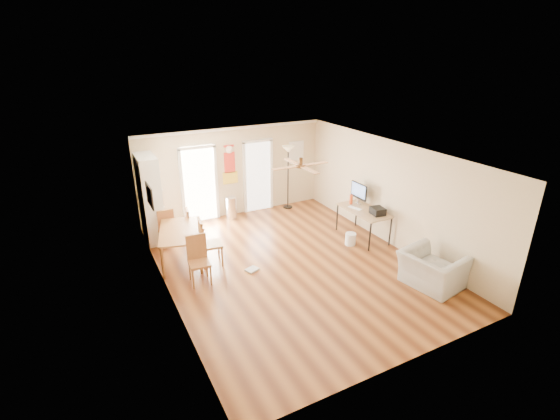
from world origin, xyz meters
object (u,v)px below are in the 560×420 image
dining_chair_right_a (196,226)px  wastebasket_a (350,239)px  trash_can (231,208)px  dining_chair_far (165,226)px  dining_chair_right_b (211,242)px  armchair (432,270)px  dining_chair_near (199,261)px  computer_desk (363,224)px  dining_table (182,245)px  torchiere_lamp (288,178)px  printer (378,211)px  bookshelf (150,199)px

dining_chair_right_a → wastebasket_a: dining_chair_right_a is taller
dining_chair_right_a → trash_can: dining_chair_right_a is taller
dining_chair_far → trash_can: bearing=-160.9°
dining_chair_right_b → armchair: dining_chair_right_b is taller
wastebasket_a → armchair: (0.33, -2.30, 0.22)m
dining_chair_right_b → dining_chair_far: dining_chair_right_b is taller
dining_chair_near → computer_desk: (4.41, 0.18, -0.13)m
dining_table → dining_chair_right_a: (0.55, 0.76, 0.08)m
dining_chair_far → dining_chair_near: bearing=94.6°
dining_table → wastebasket_a: (3.97, -1.15, -0.23)m
dining_chair_right_b → wastebasket_a: 3.51m
torchiere_lamp → wastebasket_a: 3.09m
dining_chair_right_a → armchair: bearing=-130.0°
dining_chair_right_b → armchair: size_ratio=0.97×
dining_chair_right_b → torchiere_lamp: size_ratio=0.58×
armchair → printer: bearing=-17.4°
bookshelf → dining_chair_right_a: bearing=-50.0°
dining_chair_far → wastebasket_a: dining_chair_far is taller
wastebasket_a → dining_chair_far: bearing=151.8°
dining_chair_far → printer: bearing=152.0°
dining_chair_right_b → torchiere_lamp: bearing=-46.9°
dining_table → dining_chair_right_b: bearing=-41.0°
dining_chair_right_b → computer_desk: 3.97m
armchair → dining_chair_near: bearing=52.0°
dining_chair_near → trash_can: bearing=63.1°
dining_chair_near → printer: 4.54m
wastebasket_a → dining_chair_near: bearing=179.7°
trash_can → computer_desk: size_ratio=0.45×
dining_table → torchiere_lamp: size_ratio=0.79×
bookshelf → wastebasket_a: (4.32, -2.61, -0.96)m
printer → armchair: size_ratio=0.30×
torchiere_lamp → wastebasket_a: (0.18, -2.98, -0.82)m
printer → bookshelf: bearing=160.0°
dining_chair_near → torchiere_lamp: 4.76m
torchiere_lamp → printer: bearing=-75.5°
dining_chair_right_a → dining_chair_far: size_ratio=0.96×
trash_can → dining_chair_right_a: bearing=-142.1°
dining_chair_near → dining_chair_right_a: bearing=80.9°
dining_chair_far → torchiere_lamp: bearing=-170.1°
dining_chair_right_b → dining_chair_right_a: bearing=7.6°
bookshelf → dining_table: (0.36, -1.46, -0.73)m
dining_table → wastebasket_a: 4.14m
torchiere_lamp → dining_chair_far: bearing=-168.8°
dining_chair_near → wastebasket_a: (3.89, -0.02, -0.36)m
bookshelf → dining_chair_right_a: (0.91, -0.70, -0.65)m
torchiere_lamp → dining_chair_near: bearing=-141.4°
dining_chair_near → trash_can: 3.47m
torchiere_lamp → computer_desk: size_ratio=1.34×
dining_chair_near → dining_table: bearing=98.9°
torchiere_lamp → armchair: (0.52, -5.28, -0.60)m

